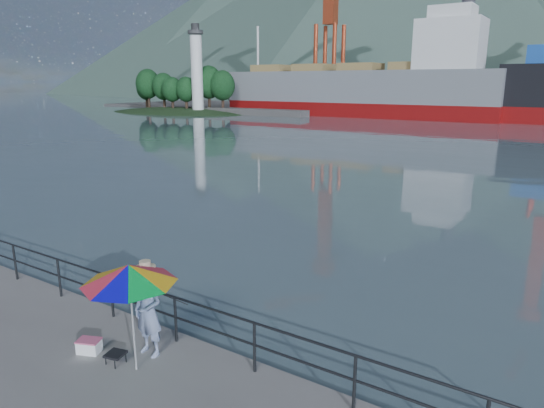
# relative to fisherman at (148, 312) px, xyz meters

# --- Properties ---
(guardrail) EXTENTS (22.00, 0.06, 1.03)m
(guardrail) POSITION_rel_fisherman_xyz_m (-2.90, 0.63, -0.39)
(guardrail) COLOR #2D3033
(guardrail) RESTS_ON ground
(lighthouse_islet) EXTENTS (48.00, 26.40, 19.20)m
(lighthouse_islet) POSITION_rel_fisherman_xyz_m (-57.87, 60.92, -0.65)
(lighthouse_islet) COLOR #263F1E
(lighthouse_islet) RESTS_ON ground
(fisherman) EXTENTS (0.67, 0.44, 1.82)m
(fisherman) POSITION_rel_fisherman_xyz_m (0.00, 0.00, 0.00)
(fisherman) COLOR #324F8E
(fisherman) RESTS_ON ground
(beach_umbrella) EXTENTS (1.79, 1.79, 2.11)m
(beach_umbrella) POSITION_rel_fisherman_xyz_m (0.19, -0.55, 1.02)
(beach_umbrella) COLOR white
(beach_umbrella) RESTS_ON ground
(folding_stool) EXTENTS (0.41, 0.41, 0.22)m
(folding_stool) POSITION_rel_fisherman_xyz_m (-0.29, -0.62, -0.79)
(folding_stool) COLOR black
(folding_stool) RESTS_ON ground
(cooler_bag) EXTENTS (0.51, 0.43, 0.25)m
(cooler_bag) POSITION_rel_fisherman_xyz_m (-1.06, -0.65, -0.79)
(cooler_bag) COLOR white
(cooler_bag) RESTS_ON ground
(fishing_rod) EXTENTS (0.32, 1.64, 1.17)m
(fishing_rod) POSITION_rel_fisherman_xyz_m (-0.28, 0.73, -0.91)
(fishing_rod) COLOR black
(fishing_rod) RESTS_ON ground
(bulk_carrier) EXTENTS (45.87, 7.94, 14.50)m
(bulk_carrier) POSITION_rel_fisherman_xyz_m (-24.64, 69.92, 3.31)
(bulk_carrier) COLOR maroon
(bulk_carrier) RESTS_ON ground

